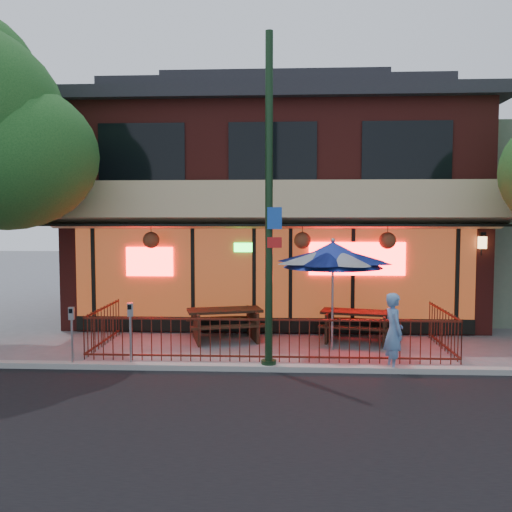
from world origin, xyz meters
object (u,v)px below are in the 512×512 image
(picnic_table_right, at_px, (357,321))
(patio_umbrella, at_px, (333,255))
(street_light, at_px, (269,221))
(parking_meter_near, at_px, (130,324))
(picnic_table_left, at_px, (225,320))
(pedestrian, at_px, (394,332))
(parking_meter_far, at_px, (72,327))

(picnic_table_right, xyz_separation_m, patio_umbrella, (-0.74, -1.00, 1.81))
(street_light, xyz_separation_m, parking_meter_near, (-2.96, 0.00, -2.20))
(picnic_table_left, bearing_deg, patio_umbrella, -18.94)
(pedestrian, bearing_deg, street_light, 80.80)
(picnic_table_left, xyz_separation_m, parking_meter_near, (-1.72, -2.73, 0.41))
(patio_umbrella, xyz_separation_m, parking_meter_far, (-5.69, -1.88, -1.43))
(patio_umbrella, xyz_separation_m, pedestrian, (1.12, -1.75, -1.50))
(street_light, relative_size, parking_meter_near, 5.00)
(pedestrian, bearing_deg, parking_meter_far, 80.73)
(street_light, distance_m, patio_umbrella, 2.48)
(street_light, distance_m, pedestrian, 3.50)
(pedestrian, bearing_deg, picnic_table_right, -2.39)
(picnic_table_right, height_order, pedestrian, pedestrian)
(picnic_table_right, bearing_deg, picnic_table_left, -178.86)
(street_light, relative_size, picnic_table_left, 3.13)
(patio_umbrella, distance_m, pedestrian, 2.56)
(parking_meter_far, bearing_deg, patio_umbrella, 18.24)
(picnic_table_left, relative_size, pedestrian, 1.36)
(picnic_table_right, bearing_deg, street_light, -128.48)
(picnic_table_left, height_order, pedestrian, pedestrian)
(parking_meter_near, bearing_deg, parking_meter_far, -176.32)
(picnic_table_left, bearing_deg, street_light, -65.72)
(parking_meter_near, xyz_separation_m, parking_meter_far, (-1.24, -0.08, -0.06))
(patio_umbrella, bearing_deg, street_light, -129.66)
(street_light, height_order, picnic_table_right, street_light)
(street_light, height_order, pedestrian, street_light)
(pedestrian, height_order, parking_meter_far, pedestrian)
(street_light, relative_size, picnic_table_right, 3.32)
(picnic_table_right, bearing_deg, patio_umbrella, -126.26)
(parking_meter_near, bearing_deg, street_light, -0.05)
(picnic_table_right, height_order, parking_meter_near, parking_meter_near)
(picnic_table_left, xyz_separation_m, patio_umbrella, (2.72, -0.93, 1.78))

